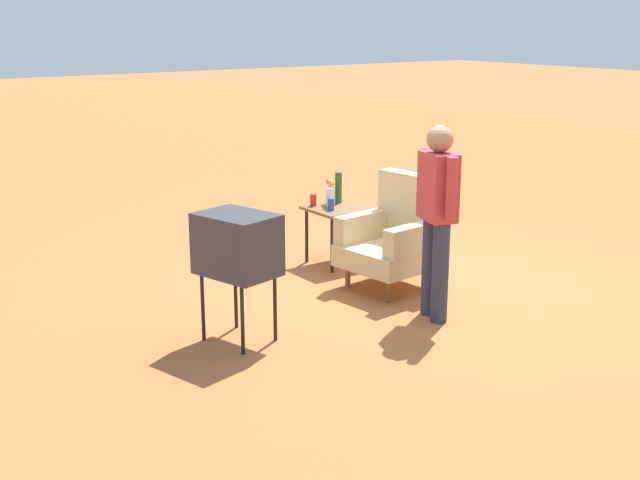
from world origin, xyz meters
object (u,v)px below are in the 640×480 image
Objects in this scene: side_table at (337,216)px; bottle_wine_green at (338,188)px; soda_can_red at (313,200)px; armchair at (396,236)px; flower_vase at (330,190)px; tv_on_stand at (237,245)px; person_standing at (437,211)px; bottle_short_clear at (329,198)px; soda_can_blue at (331,204)px.

bottle_wine_green is at bearing 140.06° from side_table.
soda_can_red is (-0.02, -0.31, -0.10)m from bottle_wine_green.
soda_can_red is (-1.13, -0.16, 0.16)m from armchair.
flower_vase reaches higher than side_table.
tv_on_stand is at bearing -53.41° from flower_vase.
person_standing is 8.20× the size of bottle_short_clear.
person_standing is 1.97m from flower_vase.
armchair is 1.15m from soda_can_red.
flower_vase is at bearing 126.59° from tv_on_stand.
armchair is 1.00m from bottle_short_clear.
soda_can_blue is (0.06, -0.12, 0.15)m from side_table.
bottle_wine_green is (-0.18, 0.15, 0.25)m from side_table.
side_table is (-0.93, -0.01, 0.01)m from armchair.
bottle_short_clear is 0.62× the size of bottle_wine_green.
person_standing reaches higher than bottle_short_clear.
side_table is 0.20m from bottle_short_clear.
soda_can_blue is at bearing -171.54° from armchair.
person_standing is at bearing 72.34° from tv_on_stand.
person_standing is at bearing -3.38° from soda_can_red.
armchair is 1.78× the size of side_table.
side_table is at bearing -39.94° from bottle_wine_green.
tv_on_stand is at bearing -80.20° from armchair.
side_table is 0.29m from flower_vase.
side_table is at bearing 123.71° from tv_on_stand.
bottle_wine_green is (-1.10, 0.14, 0.26)m from armchair.
tv_on_stand is at bearing -56.29° from side_table.
person_standing reaches higher than armchair.
soda_can_red is 0.46× the size of flower_vase.
flower_vase is at bearing 140.60° from bottle_short_clear.
person_standing reaches higher than bottle_wine_green.
bottle_short_clear is 0.18m from soda_can_red.
bottle_short_clear is at bearing -58.47° from bottle_wine_green.
soda_can_red is at bearing -172.36° from soda_can_blue.
armchair is at bearing 99.80° from tv_on_stand.
soda_can_blue is at bearing 174.91° from person_standing.
bottle_short_clear is at bearing -176.12° from armchair.
tv_on_stand is at bearing -49.81° from soda_can_red.
armchair is at bearing 8.46° from soda_can_blue.
bottle_wine_green is (-1.94, 0.42, -0.18)m from person_standing.
tv_on_stand is 2.39m from flower_vase.
soda_can_red is 0.22m from flower_vase.
flower_vase is at bearing 178.26° from armchair.
armchair reaches higher than bottle_short_clear.
armchair is 8.69× the size of soda_can_red.
tv_on_stand is 1.69m from person_standing.
person_standing is at bearing -8.81° from side_table.
side_table is at bearing 117.51° from soda_can_blue.
soda_can_red is (-1.45, 1.72, -0.12)m from tv_on_stand.
armchair is 4.00× the size of flower_vase.
side_table is at bearing -13.15° from flower_vase.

